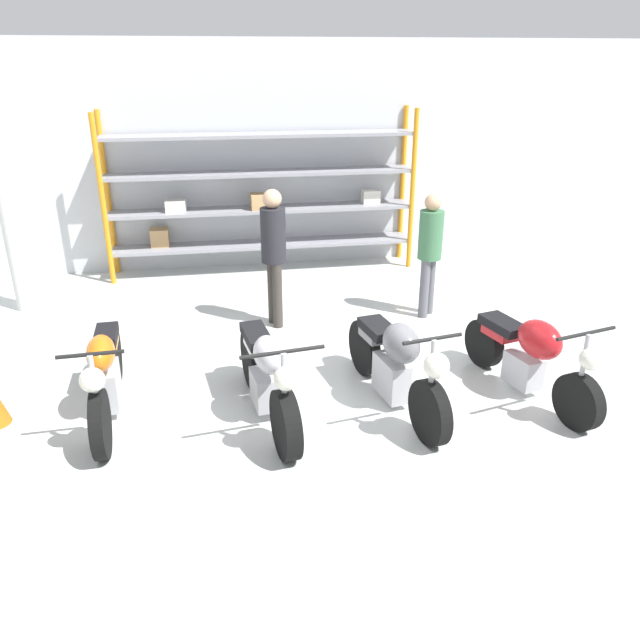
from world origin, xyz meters
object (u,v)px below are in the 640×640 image
person_near_rack (430,246)px  motorcycle_red (530,355)px  motorcycle_orange (105,374)px  person_browsing (274,247)px  shelving_rack (259,194)px  motorcycle_silver (268,376)px  motorcycle_grey (396,363)px

person_near_rack → motorcycle_red: bearing=141.9°
motorcycle_orange → person_browsing: bearing=133.9°
shelving_rack → person_browsing: 2.39m
motorcycle_red → motorcycle_silver: bearing=-103.7°
motorcycle_grey → person_browsing: person_browsing is taller
shelving_rack → motorcycle_orange: bearing=-113.6°
motorcycle_orange → motorcycle_silver: 1.59m
motorcycle_grey → person_browsing: 2.57m
motorcycle_orange → motorcycle_grey: size_ratio=1.00×
person_near_rack → motorcycle_silver: bearing=87.7°
motorcycle_red → person_browsing: person_browsing is taller
motorcycle_grey → motorcycle_red: 1.44m
motorcycle_orange → motorcycle_red: 4.30m
motorcycle_grey → person_near_rack: bearing=143.9°
motorcycle_orange → person_browsing: 2.81m
shelving_rack → person_near_rack: bearing=-49.5°
motorcycle_grey → person_near_rack: (1.13, 2.28, 0.51)m
motorcycle_orange → motorcycle_grey: bearing=80.9°
shelving_rack → motorcycle_orange: size_ratio=2.35×
motorcycle_grey → person_browsing: (-0.96, 2.31, 0.59)m
shelving_rack → motorcycle_red: size_ratio=2.49×
shelving_rack → motorcycle_silver: bearing=-94.3°
motorcycle_silver → person_browsing: (0.33, 2.33, 0.62)m
shelving_rack → motorcycle_orange: shelving_rack is taller
shelving_rack → person_browsing: size_ratio=2.73×
person_browsing → person_near_rack: 2.09m
motorcycle_red → motorcycle_orange: bearing=-108.0°
motorcycle_red → person_near_rack: (-0.31, 2.31, 0.53)m
shelving_rack → motorcycle_orange: 4.84m
person_browsing → motorcycle_silver: bearing=68.1°
motorcycle_grey → motorcycle_red: (1.44, -0.03, -0.02)m
person_near_rack → person_browsing: bearing=43.4°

